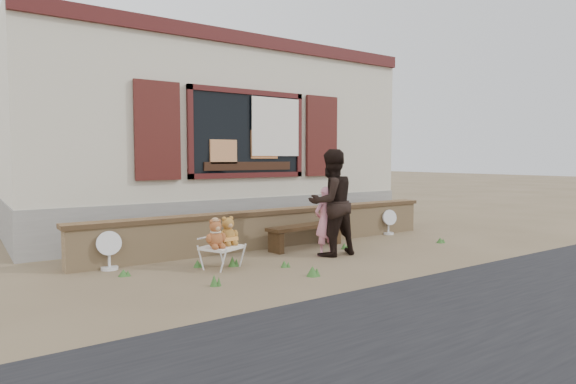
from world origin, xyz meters
TOP-DOWN VIEW (x-y plane):
  - ground at (0.00, 0.00)m, footprint 80.00×80.00m
  - shopfront at (0.00, 4.49)m, footprint 8.04×5.13m
  - brick_wall at (0.00, 1.00)m, footprint 7.10×0.36m
  - bench at (0.36, 0.56)m, footprint 1.64×0.55m
  - folding_chair at (-1.58, -0.02)m, footprint 0.67×0.64m
  - teddy_bear_left at (-1.71, -0.08)m, footprint 0.38×0.36m
  - teddy_bear_right at (-1.45, 0.04)m, footprint 0.39×0.37m
  - child at (0.22, -0.14)m, footprint 0.42×0.29m
  - adult at (0.30, -0.20)m, footprint 0.85×0.67m
  - fan_left at (-2.94, 0.80)m, footprint 0.36×0.23m
  - fan_right at (2.67, 0.80)m, footprint 0.33×0.22m
  - grass_tufts at (-0.79, -0.39)m, footprint 5.74×1.59m

SIDE VIEW (x-z plane):
  - ground at x=0.00m, z-range 0.00..0.00m
  - grass_tufts at x=-0.79m, z-range -0.01..0.14m
  - fan_right at x=2.67m, z-range 0.00..0.52m
  - fan_left at x=-2.94m, z-range 0.00..0.56m
  - folding_chair at x=-1.58m, z-range 0.13..0.45m
  - bench at x=0.36m, z-range 0.09..0.51m
  - brick_wall at x=0.00m, z-range 0.01..0.67m
  - teddy_bear_left at x=-1.71m, z-range 0.32..0.73m
  - teddy_bear_right at x=-1.45m, z-range 0.32..0.74m
  - child at x=0.22m, z-range 0.00..1.12m
  - adult at x=0.30m, z-range 0.00..1.72m
  - shopfront at x=0.00m, z-range 0.00..4.00m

